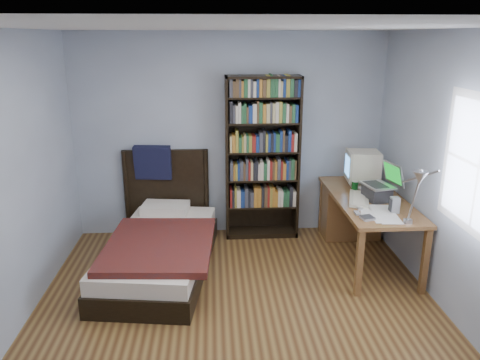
{
  "coord_description": "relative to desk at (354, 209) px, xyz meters",
  "views": [
    {
      "loc": [
        -0.21,
        -3.57,
        2.44
      ],
      "look_at": [
        0.06,
        0.89,
        1.06
      ],
      "focal_mm": 35.0,
      "sensor_mm": 36.0,
      "label": 1
    }
  ],
  "objects": [
    {
      "name": "room",
      "position": [
        -1.48,
        -1.67,
        0.83
      ],
      "size": [
        4.2,
        4.24,
        2.5
      ],
      "color": "#512F17",
      "rests_on": "ground"
    },
    {
      "name": "desk",
      "position": [
        0.0,
        0.0,
        0.0
      ],
      "size": [
        0.75,
        1.68,
        0.73
      ],
      "color": "brown",
      "rests_on": "floor"
    },
    {
      "name": "crt_monitor",
      "position": [
        0.04,
        -0.03,
        0.55
      ],
      "size": [
        0.4,
        0.37,
        0.43
      ],
      "color": "beige",
      "rests_on": "desk"
    },
    {
      "name": "laptop",
      "position": [
        0.07,
        -0.54,
        0.43
      ],
      "size": [
        0.4,
        0.39,
        0.42
      ],
      "color": "#2D2D30",
      "rests_on": "desk"
    },
    {
      "name": "desk_lamp",
      "position": [
        -0.0,
        -1.61,
        0.85
      ],
      "size": [
        0.25,
        0.56,
        0.66
      ],
      "color": "#99999E",
      "rests_on": "desk"
    },
    {
      "name": "keyboard",
      "position": [
        -0.14,
        -0.56,
        0.33
      ],
      "size": [
        0.35,
        0.55,
        0.05
      ],
      "primitive_type": "cube",
      "rotation": [
        0.0,
        0.07,
        -0.3
      ],
      "color": "beige",
      "rests_on": "desk"
    },
    {
      "name": "speaker",
      "position": [
        0.1,
        -0.93,
        0.39
      ],
      "size": [
        0.08,
        0.08,
        0.16
      ],
      "primitive_type": "cube",
      "rotation": [
        0.0,
        0.0,
        0.04
      ],
      "color": "gray",
      "rests_on": "desk"
    },
    {
      "name": "soda_can",
      "position": [
        -0.11,
        -0.28,
        0.37
      ],
      "size": [
        0.07,
        0.07,
        0.13
      ],
      "primitive_type": "cylinder",
      "color": "#073716",
      "rests_on": "desk"
    },
    {
      "name": "mouse",
      "position": [
        -0.02,
        -0.17,
        0.33
      ],
      "size": [
        0.06,
        0.1,
        0.03
      ],
      "primitive_type": "ellipsoid",
      "color": "silver",
      "rests_on": "desk"
    },
    {
      "name": "phone_silver",
      "position": [
        -0.22,
        -0.8,
        0.32
      ],
      "size": [
        0.06,
        0.1,
        0.02
      ],
      "primitive_type": "cube",
      "rotation": [
        0.0,
        0.0,
        0.11
      ],
      "color": "silver",
      "rests_on": "desk"
    },
    {
      "name": "phone_grey",
      "position": [
        -0.28,
        -0.95,
        0.32
      ],
      "size": [
        0.05,
        0.09,
        0.02
      ],
      "primitive_type": "cube",
      "rotation": [
        0.0,
        0.0,
        -0.03
      ],
      "color": "gray",
      "rests_on": "desk"
    },
    {
      "name": "external_drive",
      "position": [
        -0.22,
        -1.09,
        0.32
      ],
      "size": [
        0.14,
        0.14,
        0.02
      ],
      "primitive_type": "cube",
      "rotation": [
        0.0,
        0.0,
        0.23
      ],
      "color": "gray",
      "rests_on": "desk"
    },
    {
      "name": "bookshelf",
      "position": [
        -1.11,
        0.27,
        0.58
      ],
      "size": [
        0.9,
        0.3,
        2.0
      ],
      "color": "black",
      "rests_on": "floor"
    },
    {
      "name": "bed",
      "position": [
        -2.3,
        -0.54,
        -0.16
      ],
      "size": [
        1.25,
        2.14,
        1.16
      ],
      "color": "black",
      "rests_on": "floor"
    }
  ]
}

